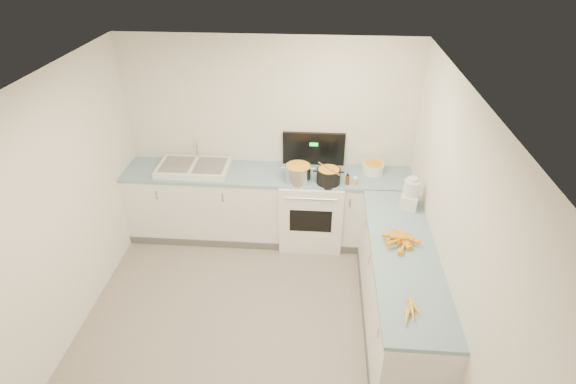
# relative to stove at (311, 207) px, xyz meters

# --- Properties ---
(floor) EXTENTS (3.50, 4.00, 0.00)m
(floor) POSITION_rel_stove_xyz_m (-0.55, -1.69, -0.47)
(floor) COLOR gray
(floor) RESTS_ON ground
(ceiling) EXTENTS (3.50, 4.00, 0.00)m
(ceiling) POSITION_rel_stove_xyz_m (-0.55, -1.69, 2.03)
(ceiling) COLOR silver
(ceiling) RESTS_ON ground
(wall_back) EXTENTS (3.50, 0.00, 2.50)m
(wall_back) POSITION_rel_stove_xyz_m (-0.55, 0.31, 0.78)
(wall_back) COLOR silver
(wall_back) RESTS_ON ground
(wall_left) EXTENTS (0.00, 4.00, 2.50)m
(wall_left) POSITION_rel_stove_xyz_m (-2.30, -1.69, 0.78)
(wall_left) COLOR silver
(wall_left) RESTS_ON ground
(wall_right) EXTENTS (0.00, 4.00, 2.50)m
(wall_right) POSITION_rel_stove_xyz_m (1.20, -1.69, 0.78)
(wall_right) COLOR silver
(wall_right) RESTS_ON ground
(counter_back) EXTENTS (3.50, 0.62, 0.94)m
(counter_back) POSITION_rel_stove_xyz_m (-0.55, 0.01, -0.00)
(counter_back) COLOR white
(counter_back) RESTS_ON ground
(counter_right) EXTENTS (0.62, 2.20, 0.94)m
(counter_right) POSITION_rel_stove_xyz_m (0.90, -1.39, -0.00)
(counter_right) COLOR white
(counter_right) RESTS_ON ground
(stove) EXTENTS (0.76, 0.65, 1.36)m
(stove) POSITION_rel_stove_xyz_m (0.00, 0.00, 0.00)
(stove) COLOR white
(stove) RESTS_ON ground
(sink) EXTENTS (0.86, 0.52, 0.31)m
(sink) POSITION_rel_stove_xyz_m (-1.45, 0.02, 0.50)
(sink) COLOR white
(sink) RESTS_ON counter_back
(steel_pot) EXTENTS (0.33, 0.33, 0.22)m
(steel_pot) POSITION_rel_stove_xyz_m (-0.17, -0.15, 0.56)
(steel_pot) COLOR silver
(steel_pot) RESTS_ON stove
(black_pot) EXTENTS (0.29, 0.29, 0.20)m
(black_pot) POSITION_rel_stove_xyz_m (0.19, -0.17, 0.54)
(black_pot) COLOR black
(black_pot) RESTS_ON stove
(wooden_spoon) EXTENTS (0.25, 0.29, 0.02)m
(wooden_spoon) POSITION_rel_stove_xyz_m (0.19, -0.17, 0.65)
(wooden_spoon) COLOR #AD7A47
(wooden_spoon) RESTS_ON black_pot
(mixing_bowl) EXTENTS (0.28, 0.28, 0.12)m
(mixing_bowl) POSITION_rel_stove_xyz_m (0.72, 0.12, 0.53)
(mixing_bowl) COLOR white
(mixing_bowl) RESTS_ON counter_back
(extract_bottle) EXTENTS (0.05, 0.05, 0.11)m
(extract_bottle) POSITION_rel_stove_xyz_m (0.41, -0.18, 0.52)
(extract_bottle) COLOR #593319
(extract_bottle) RESTS_ON counter_back
(spice_jar) EXTENTS (0.05, 0.05, 0.09)m
(spice_jar) POSITION_rel_stove_xyz_m (0.49, -0.20, 0.51)
(spice_jar) COLOR #E5B266
(spice_jar) RESTS_ON counter_back
(food_processor) EXTENTS (0.22, 0.25, 0.36)m
(food_processor) POSITION_rel_stove_xyz_m (1.04, -0.61, 0.62)
(food_processor) COLOR white
(food_processor) RESTS_ON counter_right
(carrot_pile) EXTENTS (0.35, 0.39, 0.09)m
(carrot_pile) POSITION_rel_stove_xyz_m (0.87, -1.24, 0.50)
(carrot_pile) COLOR #FFA51F
(carrot_pile) RESTS_ON counter_right
(peeled_carrots) EXTENTS (0.17, 0.30, 0.04)m
(peeled_carrots) POSITION_rel_stove_xyz_m (0.84, -2.14, 0.49)
(peeled_carrots) COLOR #FFA926
(peeled_carrots) RESTS_ON counter_right
(peelings) EXTENTS (0.22, 0.25, 0.01)m
(peelings) POSITION_rel_stove_xyz_m (-1.62, 0.02, 0.54)
(peelings) COLOR tan
(peelings) RESTS_ON sink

